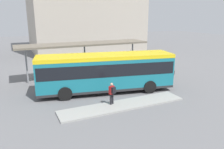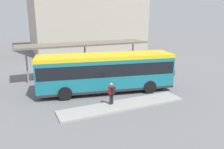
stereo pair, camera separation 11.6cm
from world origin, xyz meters
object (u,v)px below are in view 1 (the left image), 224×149
at_px(pedestrian_waiting, 112,92).
at_px(bicycle_red, 170,71).
at_px(city_bus, 106,70).
at_px(bicycle_white, 157,67).
at_px(potted_planter_near_shelter, 144,69).
at_px(bicycle_black, 160,68).
at_px(bicycle_green, 163,70).

relative_size(pedestrian_waiting, bicycle_red, 0.90).
bearing_deg(city_bus, pedestrian_waiting, -94.49).
bearing_deg(bicycle_white, potted_planter_near_shelter, -68.90).
distance_m(city_bus, bicycle_black, 9.59).
height_order(city_bus, pedestrian_waiting, city_bus).
distance_m(bicycle_black, bicycle_white, 0.83).
bearing_deg(pedestrian_waiting, bicycle_black, -71.53).
distance_m(bicycle_red, potted_planter_near_shelter, 2.91).
distance_m(city_bus, bicycle_white, 10.06).
distance_m(bicycle_green, bicycle_white, 1.67).
height_order(pedestrian_waiting, potted_planter_near_shelter, pedestrian_waiting).
bearing_deg(potted_planter_near_shelter, bicycle_red, -16.58).
xyz_separation_m(pedestrian_waiting, bicycle_red, (9.51, 5.29, -0.65)).
relative_size(bicycle_red, bicycle_black, 1.13).
height_order(bicycle_green, bicycle_black, bicycle_green).
bearing_deg(potted_planter_near_shelter, city_bus, -152.19).
bearing_deg(pedestrian_waiting, city_bus, -33.39).
height_order(bicycle_white, potted_planter_near_shelter, potted_planter_near_shelter).
bearing_deg(pedestrian_waiting, bicycle_white, -68.81).
bearing_deg(pedestrian_waiting, bicycle_green, -74.34).
relative_size(bicycle_white, potted_planter_near_shelter, 1.23).
bearing_deg(potted_planter_near_shelter, bicycle_white, 29.86).
distance_m(pedestrian_waiting, bicycle_black, 11.74).
height_order(bicycle_red, potted_planter_near_shelter, potted_planter_near_shelter).
bearing_deg(bicycle_red, pedestrian_waiting, -56.33).
relative_size(bicycle_green, bicycle_black, 1.04).
xyz_separation_m(bicycle_green, bicycle_white, (0.33, 1.64, -0.01)).
height_order(city_bus, bicycle_black, city_bus).
bearing_deg(city_bus, bicycle_red, 25.82).
distance_m(bicycle_red, bicycle_white, 2.47).
xyz_separation_m(bicycle_white, potted_planter_near_shelter, (-2.85, -1.64, 0.31)).
bearing_deg(bicycle_red, bicycle_black, -173.52).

